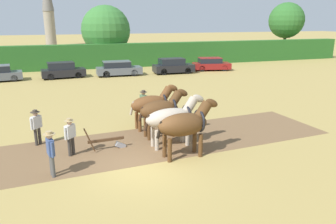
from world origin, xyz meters
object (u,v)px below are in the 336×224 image
(draft_horse_trail_left, at_px, (161,110))
(draft_horse_trail_right, at_px, (152,104))
(draft_horse_lead_left, at_px, (185,124))
(parked_car_far_right, at_px, (211,64))
(draft_horse_lead_right, at_px, (173,118))
(parked_car_center, at_px, (63,70))
(parked_car_center_right, at_px, (118,69))
(farmer_at_plow, at_px, (70,134))
(farmer_onlooker_left, at_px, (51,150))
(tree_center, at_px, (106,30))
(church_spire, at_px, (48,5))
(farmer_beside_team, at_px, (144,102))
(plow, at_px, (109,142))
(farmer_onlooker_right, at_px, (36,125))
(tree_center_right, at_px, (286,21))
(parked_car_right, at_px, (173,66))

(draft_horse_trail_left, distance_m, draft_horse_trail_right, 1.33)
(draft_horse_lead_left, height_order, parked_car_far_right, draft_horse_lead_left)
(draft_horse_lead_left, relative_size, draft_horse_lead_right, 0.95)
(parked_car_center, height_order, parked_car_center_right, parked_car_center)
(farmer_at_plow, relative_size, farmer_onlooker_left, 0.94)
(tree_center, distance_m, church_spire, 35.88)
(farmer_beside_team, relative_size, farmer_onlooker_left, 0.95)
(plow, xyz_separation_m, farmer_at_plow, (-1.61, -0.17, 0.61))
(farmer_onlooker_right, relative_size, parked_car_center, 0.39)
(farmer_beside_team, bearing_deg, parked_car_far_right, 28.56)
(draft_horse_lead_left, xyz_separation_m, draft_horse_lead_right, (-0.09, 1.33, -0.10))
(tree_center_right, height_order, draft_horse_lead_right, tree_center_right)
(draft_horse_lead_left, height_order, draft_horse_lead_right, draft_horse_lead_left)
(tree_center_right, bearing_deg, tree_center, -179.75)
(farmer_onlooker_left, height_order, parked_car_far_right, farmer_onlooker_left)
(draft_horse_lead_left, relative_size, farmer_beside_team, 1.72)
(draft_horse_lead_left, bearing_deg, farmer_onlooker_left, 177.53)
(tree_center, xyz_separation_m, draft_horse_trail_left, (-1.34, -27.32, -2.89))
(draft_horse_trail_right, xyz_separation_m, parked_car_far_right, (11.71, 17.41, -0.61))
(draft_horse_trail_left, distance_m, plow, 2.99)
(draft_horse_lead_right, bearing_deg, tree_center_right, 41.92)
(draft_horse_lead_left, distance_m, parked_car_right, 21.83)
(tree_center, height_order, draft_horse_lead_right, tree_center)
(farmer_beside_team, bearing_deg, parked_car_center_right, 60.97)
(farmer_beside_team, relative_size, parked_car_center_right, 0.36)
(farmer_beside_team, relative_size, parked_car_far_right, 0.38)
(church_spire, xyz_separation_m, plow, (3.02, -63.11, -8.00))
(farmer_beside_team, bearing_deg, tree_center_right, 16.53)
(tree_center, relative_size, draft_horse_trail_left, 2.77)
(farmer_onlooker_left, relative_size, farmer_onlooker_right, 1.05)
(farmer_onlooker_left, xyz_separation_m, parked_car_center_right, (6.20, 21.23, -0.30))
(draft_horse_trail_left, height_order, parked_car_far_right, draft_horse_trail_left)
(farmer_onlooker_right, xyz_separation_m, parked_car_center, (1.48, 18.11, -0.22))
(draft_horse_trail_right, xyz_separation_m, parked_car_right, (6.99, 16.79, -0.54))
(tree_center, relative_size, draft_horse_lead_right, 2.45)
(draft_horse_lead_right, bearing_deg, farmer_at_plow, 172.08)
(parked_car_far_right, bearing_deg, tree_center, 151.46)
(draft_horse_trail_left, bearing_deg, farmer_onlooker_left, -155.04)
(parked_car_center_right, bearing_deg, farmer_beside_team, -93.37)
(draft_horse_trail_left, relative_size, parked_car_right, 0.61)
(tree_center, relative_size, tree_center_right, 0.91)
(farmer_beside_team, xyz_separation_m, farmer_onlooker_left, (-4.97, -6.05, 0.07))
(farmer_onlooker_left, bearing_deg, parked_car_right, 47.59)
(farmer_beside_team, relative_size, parked_car_center, 0.39)
(draft_horse_lead_right, relative_size, parked_car_center_right, 0.65)
(tree_center_right, bearing_deg, parked_car_right, -156.00)
(draft_horse_trail_right, relative_size, farmer_at_plow, 1.68)
(tree_center, distance_m, parked_car_right, 11.30)
(draft_horse_lead_left, distance_m, parked_car_center_right, 21.11)
(church_spire, height_order, draft_horse_trail_right, church_spire)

